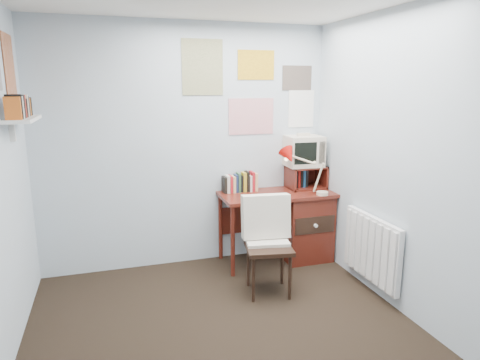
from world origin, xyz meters
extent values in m
plane|color=black|center=(0.00, 0.00, 0.00)|extent=(3.50, 3.50, 0.00)
cube|color=#AAB8C2|center=(0.00, 1.75, 1.25)|extent=(3.00, 0.02, 2.50)
cube|color=#AAB8C2|center=(1.50, 0.00, 1.25)|extent=(0.02, 3.50, 2.50)
cube|color=#5C1E15|center=(0.90, 1.48, 0.74)|extent=(1.20, 0.55, 0.03)
cube|color=#5C1E15|center=(1.23, 1.48, 0.36)|extent=(0.50, 0.50, 0.72)
cylinder|color=#5C1E15|center=(0.34, 1.24, 0.36)|extent=(0.04, 0.04, 0.72)
cylinder|color=#5C1E15|center=(0.34, 1.71, 0.36)|extent=(0.04, 0.04, 0.72)
cube|color=#5C1E15|center=(0.65, 1.73, 0.42)|extent=(0.64, 0.02, 0.30)
cube|color=black|center=(0.55, 0.80, 0.43)|extent=(0.51, 0.50, 0.87)
cube|color=red|center=(1.32, 1.26, 0.98)|extent=(0.36, 0.33, 0.44)
cube|color=#5C1E15|center=(1.29, 1.59, 0.89)|extent=(0.40, 0.30, 0.25)
cube|color=beige|center=(1.25, 1.61, 1.19)|extent=(0.39, 0.36, 0.36)
cube|color=#5C1E15|center=(0.66, 1.66, 0.87)|extent=(0.60, 0.14, 0.22)
cube|color=white|center=(1.46, 0.55, 0.42)|extent=(0.09, 0.80, 0.60)
cube|color=white|center=(-1.40, 1.10, 1.62)|extent=(0.20, 0.62, 0.24)
cube|color=white|center=(0.70, 1.74, 1.85)|extent=(1.20, 0.01, 0.90)
cube|color=white|center=(-1.49, 1.10, 2.00)|extent=(0.01, 0.70, 0.60)
camera|label=1|loc=(-0.79, -2.59, 1.88)|focal=32.00mm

